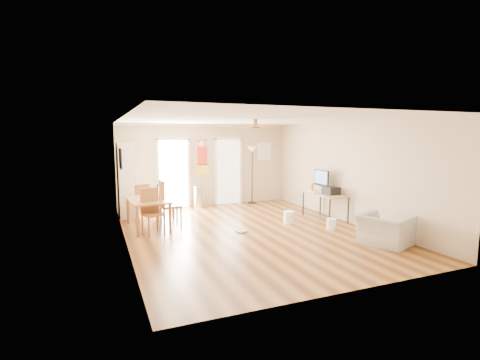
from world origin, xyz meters
name	(u,v)px	position (x,y,z in m)	size (l,w,h in m)	color
floor	(250,232)	(0.00, 0.00, 0.00)	(7.00, 7.00, 0.00)	brown
ceiling	(250,119)	(0.00, 0.00, 2.60)	(5.50, 7.00, 0.00)	silver
wall_back	(206,165)	(0.00, 3.50, 1.30)	(5.50, 0.04, 2.60)	beige
wall_front	(351,203)	(0.00, -3.50, 1.30)	(5.50, 0.04, 2.60)	beige
wall_left	(125,182)	(-2.75, 0.00, 1.30)	(0.04, 7.00, 2.60)	beige
wall_right	(347,172)	(2.75, 0.00, 1.30)	(0.04, 7.00, 2.60)	beige
crown_molding	(250,121)	(0.00, 0.00, 2.56)	(5.50, 7.00, 0.08)	white
kitchen_doorway	(174,174)	(-1.05, 3.48, 1.05)	(0.90, 0.10, 2.10)	white
bathroom_doorway	(228,172)	(0.75, 3.48, 1.05)	(0.80, 0.10, 2.10)	white
wall_decal	(202,157)	(-0.13, 3.48, 1.55)	(0.46, 0.03, 1.10)	red
ac_grille	(264,151)	(2.05, 3.47, 1.70)	(0.50, 0.04, 0.60)	white
framed_poster	(120,158)	(-2.73, 1.40, 1.70)	(0.04, 0.66, 0.48)	black
ceiling_fan	(256,127)	(0.00, -0.30, 2.43)	(1.24, 1.24, 0.20)	#593819
bookshelf	(126,180)	(-2.53, 2.76, 1.02)	(0.41, 0.92, 2.04)	silver
dining_table	(148,213)	(-2.15, 1.24, 0.36)	(0.86, 1.43, 0.72)	#A87836
dining_chair_right_a	(166,202)	(-1.60, 1.79, 0.50)	(0.41, 0.41, 1.00)	#945F30
dining_chair_right_b	(171,203)	(-1.60, 1.23, 0.57)	(0.47, 0.47, 1.13)	#955930
dining_chair_near	(153,212)	(-2.12, 0.65, 0.52)	(0.43, 0.43, 1.03)	#945D2F
dining_chair_far	(140,201)	(-2.19, 2.37, 0.47)	(0.39, 0.39, 0.95)	#A97536
trash_can	(199,197)	(-0.33, 3.22, 0.33)	(0.31, 0.31, 0.67)	silver
torchiere_lamp	(252,175)	(1.50, 3.22, 0.94)	(0.35, 0.35, 1.88)	black
computer_desk	(325,206)	(2.37, 0.40, 0.35)	(0.65, 1.30, 0.70)	#A48359
imac	(321,181)	(2.47, 0.73, 1.00)	(0.09, 0.64, 0.60)	black
keyboard	(311,191)	(2.20, 0.81, 0.70)	(0.14, 0.42, 0.02)	white
printer	(331,191)	(2.45, 0.23, 0.80)	(0.33, 0.39, 0.20)	black
orange_bottle	(312,187)	(2.30, 0.90, 0.80)	(0.07, 0.07, 0.21)	#CC6512
wastebasket_a	(289,217)	(1.25, 0.35, 0.16)	(0.27, 0.27, 0.31)	white
wastebasket_b	(331,224)	(1.90, -0.54, 0.13)	(0.23, 0.23, 0.26)	white
floor_cloth	(242,231)	(-0.18, 0.03, 0.02)	(0.25, 0.20, 0.04)	#969591
armchair	(385,230)	(2.15, -1.98, 0.31)	(0.96, 0.84, 0.63)	#A8A9A3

